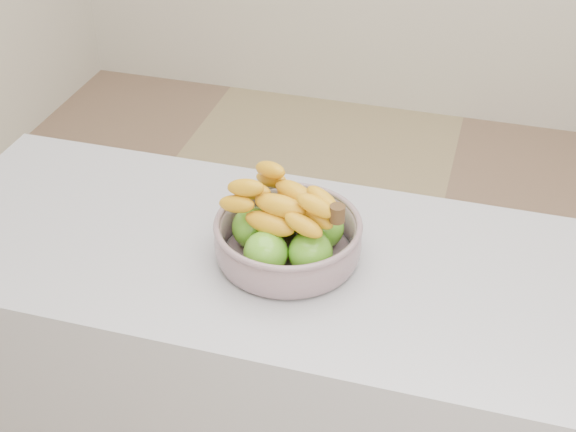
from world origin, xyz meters
name	(u,v)px	position (x,y,z in m)	size (l,w,h in m)	color
ground	(394,417)	(0.00, 0.00, 0.00)	(4.00, 4.00, 0.00)	#97845C
counter	(377,426)	(0.00, -0.43, 0.45)	(2.00, 0.60, 0.90)	#A1A2AA
fruit_bowl	(288,234)	(-0.21, -0.43, 0.96)	(0.30, 0.30, 0.17)	#90A0AD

